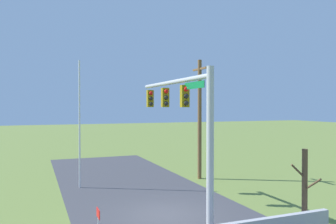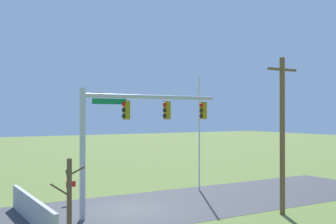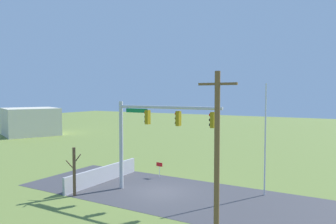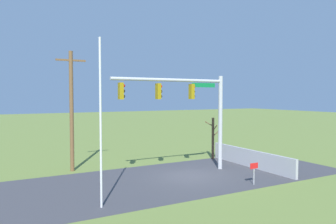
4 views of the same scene
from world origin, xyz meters
name	(u,v)px [view 3 (image 3 of 4)]	position (x,y,z in m)	size (l,w,h in m)	color
ground_plane	(160,192)	(0.00, 0.00, 0.00)	(160.00, 160.00, 0.00)	olive
road_surface	(214,201)	(-4.00, 0.00, 0.01)	(28.00, 8.00, 0.01)	#3D3D42
sidewalk_corner	(111,186)	(3.86, 0.71, 0.00)	(6.00, 6.00, 0.01)	#B7B5AD
retaining_fence	(103,175)	(5.07, 0.16, 0.61)	(0.20, 7.84, 1.21)	#A8A8AD
signal_mast	(149,127)	(0.45, 0.72, 4.53)	(7.80, 0.38, 6.28)	#B2B5BA
flagpole	(265,140)	(-6.45, -2.87, 3.75)	(0.10, 0.10, 7.50)	silver
utility_pole	(217,152)	(-6.10, 4.84, 4.10)	(1.90, 0.26, 7.87)	brown
bare_tree	(74,171)	(4.46, 3.69, 1.69)	(1.27, 1.02, 3.26)	brown
open_sign	(159,166)	(2.13, -3.31, 0.91)	(0.56, 0.04, 1.22)	silver
distant_building	(30,121)	(35.25, -16.15, 2.23)	(7.95, 7.99, 4.46)	beige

